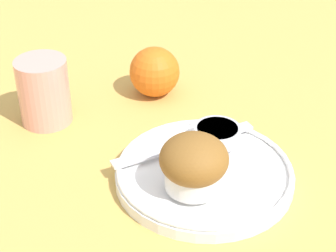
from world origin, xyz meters
name	(u,v)px	position (x,y,z in m)	size (l,w,h in m)	color
ground_plane	(184,169)	(0.00, 0.00, 0.00)	(3.00, 3.00, 0.00)	tan
plate	(204,173)	(0.01, -0.03, 0.01)	(0.21, 0.21, 0.02)	white
muffin	(194,164)	(-0.02, -0.05, 0.05)	(0.07, 0.07, 0.06)	silver
cream_ramekin	(217,133)	(0.05, 0.01, 0.03)	(0.06, 0.06, 0.02)	silver
berry_pair	(192,147)	(0.01, 0.00, 0.03)	(0.03, 0.01, 0.01)	#4C194C
butter_knife	(185,144)	(0.01, 0.02, 0.02)	(0.19, 0.02, 0.00)	silver
orange_fruit	(155,72)	(0.04, 0.18, 0.04)	(0.07, 0.07, 0.07)	orange
juice_glass	(44,91)	(-0.12, 0.18, 0.04)	(0.07, 0.07, 0.09)	#E5998C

